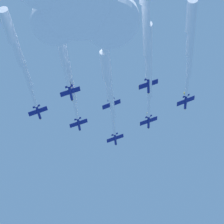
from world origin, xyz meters
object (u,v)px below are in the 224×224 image
object	(u,v)px
jet_port_inner	(68,74)
jet_starboard_inner	(148,64)
jet_starboard_outer	(54,26)
jet_trail_port	(146,14)
jet_port_mid	(105,46)
jet_port_outer	(190,41)
jet_lead	(109,87)
jet_starboard_mid	(18,51)

from	to	relation	value
jet_port_inner	jet_starboard_inner	size ratio (longest dim) A/B	0.91
jet_starboard_outer	jet_trail_port	size ratio (longest dim) A/B	0.97
jet_port_mid	jet_port_outer	bearing A→B (deg)	129.24
jet_starboard_outer	jet_port_mid	bearing A→B (deg)	168.60
jet_port_inner	jet_port_mid	size ratio (longest dim) A/B	0.96
jet_port_outer	jet_trail_port	distance (m)	21.46
jet_trail_port	jet_lead	bearing A→B (deg)	-117.81
jet_lead	jet_port_inner	xyz separation A→B (m)	(16.42, -6.40, 0.20)
jet_starboard_mid	jet_trail_port	size ratio (longest dim) A/B	0.99
jet_port_outer	jet_trail_port	size ratio (longest dim) A/B	0.96
jet_port_mid	jet_starboard_mid	xyz separation A→B (m)	(21.66, -23.73, -2.04)
jet_port_mid	jet_starboard_outer	distance (m)	21.26
jet_starboard_mid	jet_trail_port	distance (m)	48.87
jet_port_mid	jet_port_outer	distance (m)	31.13
jet_port_mid	jet_trail_port	bearing A→B (deg)	85.91
jet_port_mid	jet_starboard_mid	size ratio (longest dim) A/B	0.95
jet_port_inner	jet_starboard_outer	world-z (taller)	jet_port_inner
jet_starboard_outer	jet_starboard_mid	bearing A→B (deg)	-87.04
jet_port_inner	jet_trail_port	xyz separation A→B (m)	(2.25, 41.81, -1.03)
jet_starboard_mid	jet_starboard_inner	bearing A→B (deg)	143.27
jet_starboard_mid	jet_port_outer	world-z (taller)	jet_port_outer
jet_lead	jet_starboard_mid	xyz separation A→B (m)	(38.85, -9.09, -2.08)
jet_port_outer	jet_port_mid	bearing A→B (deg)	-50.76
jet_port_inner	jet_port_outer	bearing A→B (deg)	112.73
jet_starboard_outer	jet_trail_port	bearing A→B (deg)	127.56
jet_lead	jet_starboard_inner	distance (m)	20.43
jet_lead	jet_starboard_inner	xyz separation A→B (m)	(-0.69, 20.42, -0.18)
jet_lead	jet_starboard_inner	world-z (taller)	jet_lead
jet_port_mid	jet_starboard_mid	bearing A→B (deg)	-47.60
jet_starboard_inner	jet_port_mid	xyz separation A→B (m)	(17.88, -5.78, 0.14)
jet_port_outer	jet_starboard_mid	bearing A→B (deg)	-49.16
jet_lead	jet_port_outer	bearing A→B (deg)	93.70
jet_port_inner	jet_trail_port	distance (m)	41.88
jet_starboard_inner	jet_port_mid	size ratio (longest dim) A/B	1.06
jet_starboard_inner	jet_trail_port	bearing A→B (deg)	37.73
jet_port_inner	jet_starboard_outer	xyz separation A→B (m)	(21.42, 16.88, -3.12)
jet_starboard_inner	jet_trail_port	size ratio (longest dim) A/B	1.00
jet_port_inner	jet_starboard_inner	world-z (taller)	jet_port_inner
jet_lead	jet_trail_port	xyz separation A→B (m)	(18.67, 35.40, -0.83)
jet_starboard_inner	jet_starboard_mid	bearing A→B (deg)	-36.73
jet_port_mid	jet_port_outer	xyz separation A→B (m)	(-19.69, 24.11, 0.10)
jet_starboard_mid	jet_starboard_outer	world-z (taller)	jet_starboard_mid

